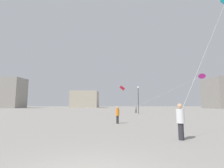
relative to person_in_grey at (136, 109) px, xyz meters
The scene contains 8 objects.
person_in_grey is the anchor object (origin of this frame).
person_in_white 26.57m from the person_in_grey, 91.24° to the right, with size 0.40×0.40×1.85m.
person_in_orange 19.85m from the person_in_grey, 101.19° to the right, with size 0.35×0.35×1.61m.
kite_magenta_diamond 13.89m from the person_in_grey, 26.91° to the right, with size 12.05×6.44×6.05m.
kite_crimson_delta 5.41m from the person_in_grey, 146.32° to the right, with size 3.51×2.67×4.26m.
building_left_hall 74.82m from the person_in_grey, 143.08° to the left, with size 16.94×10.29×14.87m.
building_centre_hall 67.51m from the person_in_grey, 110.49° to the left, with size 15.72×15.43×9.60m.
lamppost_east 4.21m from the person_in_grey, 87.70° to the right, with size 0.36×0.36×5.27m.
Camera 1 is at (0.80, -4.03, 1.80)m, focal length 26.29 mm.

